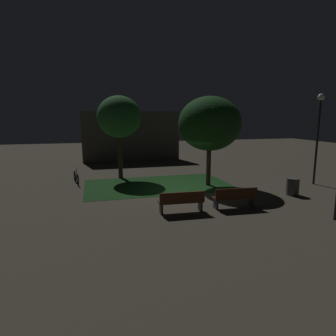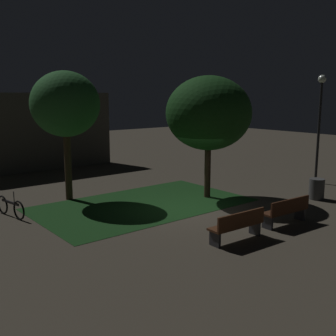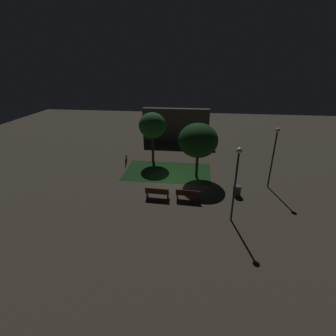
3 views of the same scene
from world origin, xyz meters
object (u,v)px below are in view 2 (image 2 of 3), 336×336
at_px(bench_near_trees, 238,225).
at_px(lamp_post_plaza_west, 320,111).
at_px(bench_front_right, 287,210).
at_px(trash_bin, 317,189).
at_px(tree_right_canopy, 65,105).
at_px(tree_lawn_side, 209,113).
at_px(bicycle, 11,207).

height_order(bench_near_trees, lamp_post_plaza_west, lamp_post_plaza_west).
bearing_deg(bench_near_trees, bench_front_right, 0.00).
xyz_separation_m(bench_near_trees, trash_bin, (6.02, 1.18, -0.07)).
bearing_deg(bench_near_trees, tree_right_canopy, 102.50).
relative_size(bench_near_trees, trash_bin, 2.21).
xyz_separation_m(tree_lawn_side, lamp_post_plaza_west, (5.87, -1.28, -0.04)).
bearing_deg(bench_near_trees, trash_bin, 11.12).
height_order(bench_near_trees, tree_right_canopy, tree_right_canopy).
height_order(bench_front_right, trash_bin, bench_front_right).
relative_size(lamp_post_plaza_west, bicycle, 2.90).
distance_m(bench_near_trees, tree_lawn_side, 5.82).
bearing_deg(tree_right_canopy, bicycle, -159.83).
bearing_deg(lamp_post_plaza_west, trash_bin, -148.30).
bearing_deg(bench_front_right, bench_near_trees, -180.00).
bearing_deg(bench_front_right, tree_lawn_side, 82.36).
relative_size(tree_right_canopy, trash_bin, 6.07).
bearing_deg(trash_bin, tree_lawn_side, 136.76).
bearing_deg(trash_bin, tree_right_canopy, 141.12).
xyz_separation_m(tree_lawn_side, trash_bin, (3.15, -2.97, -2.96)).
xyz_separation_m(bench_near_trees, lamp_post_plaza_west, (8.74, 2.86, 2.86)).
bearing_deg(bench_front_right, lamp_post_plaza_west, 24.01).
distance_m(bench_near_trees, trash_bin, 6.14).
bearing_deg(bicycle, tree_lawn_side, -17.62).
distance_m(tree_right_canopy, bicycle, 4.36).
relative_size(bench_near_trees, bench_front_right, 1.00).
distance_m(tree_lawn_side, trash_bin, 5.25).
distance_m(bench_near_trees, lamp_post_plaza_west, 9.64).
relative_size(bench_front_right, trash_bin, 2.21).
height_order(bench_near_trees, trash_bin, bench_near_trees).
bearing_deg(tree_right_canopy, bench_near_trees, -77.50).
distance_m(lamp_post_plaza_west, trash_bin, 4.34).
height_order(tree_lawn_side, trash_bin, tree_lawn_side).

